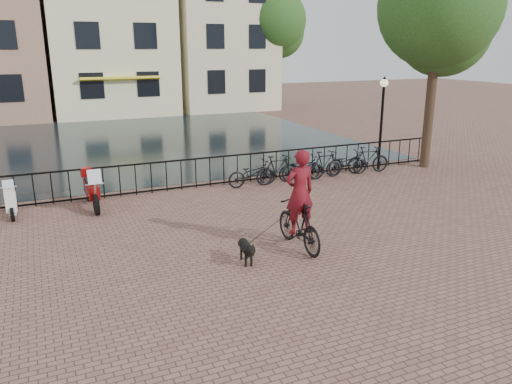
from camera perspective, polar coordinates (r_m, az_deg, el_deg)
name	(u,v)px	position (r m, az deg, el deg)	size (l,w,h in m)	color
ground	(317,290)	(10.09, 7.03, -11.01)	(100.00, 100.00, 0.00)	brown
canal_water	(141,141)	(25.80, -13.01, 5.67)	(20.00, 20.00, 0.00)	black
railing	(196,173)	(16.84, -6.89, 2.13)	(20.00, 0.05, 1.02)	black
canal_house_mid	(106,26)	(38.01, -16.77, 17.69)	(8.00, 9.50, 11.80)	beige
canal_house_right	(214,17)	(39.94, -4.77, 19.28)	(7.00, 9.00, 13.30)	beige
tree_near_right	(440,7)	(20.45, 20.24, 19.26)	(4.48, 4.48, 8.24)	black
tree_far_right	(274,21)	(38.49, 2.01, 18.99)	(4.76, 4.76, 8.76)	black
lamp_post	(382,108)	(19.46, 14.25, 9.29)	(0.30, 0.30, 3.45)	black
cyclist	(299,206)	(11.61, 4.98, -1.57)	(0.89, 2.04, 2.78)	black
dog	(246,251)	(11.05, -1.12, -6.72)	(0.38, 0.87, 0.57)	black
motorcycle	(91,185)	(15.38, -18.33, 0.73)	(0.54, 1.94, 1.38)	maroon
scooter	(10,195)	(15.54, -26.27, -0.32)	(0.41, 1.31, 1.21)	white
parked_bike_0	(252,174)	(16.91, -0.45, 2.12)	(0.60, 1.72, 0.90)	black
parked_bike_1	(277,169)	(17.28, 2.45, 2.59)	(0.47, 1.66, 1.00)	black
parked_bike_2	(301,168)	(17.72, 5.21, 2.73)	(0.60, 1.72, 0.90)	black
parked_bike_3	(325,164)	(18.18, 7.84, 3.15)	(0.47, 1.66, 1.00)	black
parked_bike_4	(347,163)	(18.70, 10.32, 3.25)	(0.60, 1.72, 0.90)	black
parked_bike_5	(368,160)	(19.23, 12.68, 3.63)	(0.47, 1.66, 1.00)	black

